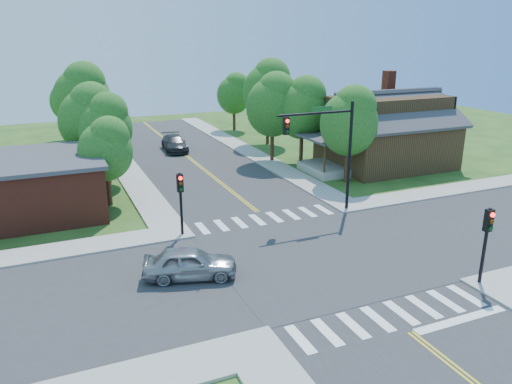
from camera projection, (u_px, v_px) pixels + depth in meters
name	position (u px, v px, depth m)	size (l,w,h in m)	color
ground	(315.00, 258.00, 26.15)	(100.00, 100.00, 0.00)	#264716
road_ns	(315.00, 257.00, 26.14)	(10.00, 90.00, 0.04)	#2D2D30
road_ew	(315.00, 257.00, 26.14)	(90.00, 10.00, 0.04)	#2D2D30
intersection_patch	(315.00, 258.00, 26.15)	(10.20, 10.20, 0.06)	#2D2D30
sidewalk_ne	(379.00, 160.00, 45.93)	(40.00, 40.00, 0.14)	#9E9B93
crosswalk_north	(266.00, 218.00, 31.55)	(8.85, 2.00, 0.01)	white
crosswalk_south	(390.00, 316.00, 20.72)	(8.85, 2.00, 0.01)	white
centerline	(315.00, 257.00, 26.13)	(0.30, 90.00, 0.01)	yellow
stop_bar	(461.00, 320.00, 20.45)	(4.60, 0.45, 0.09)	white
signal_mast_ne	(328.00, 141.00, 31.03)	(5.30, 0.42, 7.20)	black
signal_pole_se	(487.00, 232.00, 22.54)	(0.34, 0.42, 3.80)	black
signal_pole_nw	(181.00, 193.00, 28.09)	(0.34, 0.42, 3.80)	black
house_ne	(386.00, 128.00, 43.28)	(13.05, 8.80, 7.11)	black
building_nw	(18.00, 187.00, 31.74)	(10.40, 8.40, 3.73)	maroon
tree_e_a	(350.00, 119.00, 37.84)	(4.47, 4.25, 7.61)	#382314
tree_e_b	(303.00, 106.00, 43.52)	(4.60, 4.37, 7.82)	#382314
tree_e_c	(269.00, 88.00, 51.02)	(5.23, 4.97, 8.89)	#382314
tree_e_d	(235.00, 92.00, 58.94)	(4.04, 3.84, 6.87)	#382314
tree_w_a	(106.00, 148.00, 32.95)	(3.60, 3.42, 6.12)	#382314
tree_w_b	(90.00, 117.00, 38.29)	(4.57, 4.34, 7.77)	#382314
tree_w_c	(83.00, 95.00, 45.87)	(5.21, 4.95, 8.85)	#382314
tree_w_d	(70.00, 99.00, 53.61)	(4.02, 3.82, 6.83)	#382314
tree_house	(274.00, 103.00, 44.08)	(4.76, 4.52, 8.09)	#382314
tree_bldg	(105.00, 124.00, 37.65)	(4.18, 3.97, 7.11)	#382314
car_silver	(190.00, 264.00, 23.74)	(4.78, 3.02, 1.52)	#9FA2A6
car_dgrey	(174.00, 144.00, 49.41)	(2.48, 5.28, 1.49)	#282A2C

